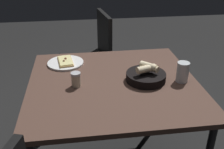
# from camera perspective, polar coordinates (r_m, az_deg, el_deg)

# --- Properties ---
(dining_table) EXTENTS (0.98, 1.04, 0.71)m
(dining_table) POSITION_cam_1_polar(r_m,az_deg,el_deg) (1.66, 0.28, -3.30)
(dining_table) COLOR #4D352B
(dining_table) RESTS_ON ground
(pizza_plate) EXTENTS (0.25, 0.25, 0.04)m
(pizza_plate) POSITION_cam_1_polar(r_m,az_deg,el_deg) (1.89, -9.99, 2.58)
(pizza_plate) COLOR white
(pizza_plate) RESTS_ON dining_table
(bread_basket) EXTENTS (0.25, 0.25, 0.12)m
(bread_basket) POSITION_cam_1_polar(r_m,az_deg,el_deg) (1.64, 7.39, -0.16)
(bread_basket) COLOR black
(bread_basket) RESTS_ON dining_table
(beer_glass) EXTENTS (0.07, 0.07, 0.13)m
(beer_glass) POSITION_cam_1_polar(r_m,az_deg,el_deg) (1.67, 14.95, 0.27)
(beer_glass) COLOR silver
(beer_glass) RESTS_ON dining_table
(pepper_shaker) EXTENTS (0.06, 0.06, 0.09)m
(pepper_shaker) POSITION_cam_1_polar(r_m,az_deg,el_deg) (1.58, -7.77, -1.23)
(pepper_shaker) COLOR #BFB299
(pepper_shaker) RESTS_ON dining_table
(chair_far) EXTENTS (0.50, 0.50, 0.89)m
(chair_far) POSITION_cam_1_polar(r_m,az_deg,el_deg) (2.57, -4.19, 4.85)
(chair_far) COLOR black
(chair_far) RESTS_ON ground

